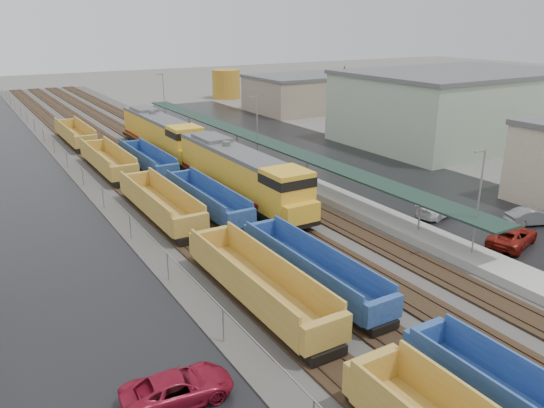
{
  "coord_description": "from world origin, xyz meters",
  "views": [
    {
      "loc": [
        -19.52,
        -1.52,
        15.82
      ],
      "look_at": [
        1.0,
        32.62,
        2.0
      ],
      "focal_mm": 35.0,
      "sensor_mm": 36.0,
      "label": 1
    }
  ],
  "objects_px": {
    "well_string_yellow": "(200,238)",
    "storage_tank": "(226,84)",
    "parked_car_east_b": "(512,236)",
    "parked_car_west_c": "(178,388)",
    "parked_car_east_c": "(439,209)",
    "locomotive_trail": "(162,134)",
    "locomotive_lead": "(241,174)",
    "parked_car_east_e": "(532,217)",
    "well_string_blue": "(312,269)"
  },
  "relations": [
    {
      "from": "well_string_yellow",
      "to": "storage_tank",
      "type": "relative_size",
      "value": 16.28
    },
    {
      "from": "storage_tank",
      "to": "parked_car_east_b",
      "type": "relative_size",
      "value": 1.15
    },
    {
      "from": "parked_car_west_c",
      "to": "parked_car_east_c",
      "type": "bearing_deg",
      "value": -65.51
    },
    {
      "from": "locomotive_trail",
      "to": "well_string_yellow",
      "type": "height_order",
      "value": "locomotive_trail"
    },
    {
      "from": "well_string_yellow",
      "to": "parked_car_east_c",
      "type": "relative_size",
      "value": 20.61
    },
    {
      "from": "well_string_yellow",
      "to": "locomotive_lead",
      "type": "bearing_deg",
      "value": 47.72
    },
    {
      "from": "well_string_yellow",
      "to": "parked_car_east_b",
      "type": "bearing_deg",
      "value": -27.37
    },
    {
      "from": "locomotive_trail",
      "to": "parked_car_east_c",
      "type": "bearing_deg",
      "value": -69.39
    },
    {
      "from": "parked_car_east_b",
      "to": "parked_car_east_e",
      "type": "height_order",
      "value": "parked_car_east_b"
    },
    {
      "from": "parked_car_west_c",
      "to": "parked_car_east_e",
      "type": "height_order",
      "value": "parked_car_east_e"
    },
    {
      "from": "parked_car_east_e",
      "to": "locomotive_trail",
      "type": "bearing_deg",
      "value": 44.75
    },
    {
      "from": "storage_tank",
      "to": "parked_car_east_e",
      "type": "distance_m",
      "value": 81.19
    },
    {
      "from": "well_string_blue",
      "to": "locomotive_trail",
      "type": "bearing_deg",
      "value": 83.97
    },
    {
      "from": "parked_car_east_c",
      "to": "parked_car_west_c",
      "type": "bearing_deg",
      "value": 102.39
    },
    {
      "from": "locomotive_trail",
      "to": "storage_tank",
      "type": "relative_size",
      "value": 3.66
    },
    {
      "from": "parked_car_east_c",
      "to": "parked_car_east_b",
      "type": "bearing_deg",
      "value": 170.79
    },
    {
      "from": "parked_car_west_c",
      "to": "parked_car_east_b",
      "type": "xyz_separation_m",
      "value": [
        27.56,
        3.33,
        0.04
      ]
    },
    {
      "from": "locomotive_lead",
      "to": "parked_car_east_e",
      "type": "xyz_separation_m",
      "value": [
        17.46,
        -17.47,
        -1.92
      ]
    },
    {
      "from": "well_string_yellow",
      "to": "parked_car_east_e",
      "type": "bearing_deg",
      "value": -18.8
    },
    {
      "from": "parked_car_east_b",
      "to": "well_string_yellow",
      "type": "bearing_deg",
      "value": 45.66
    },
    {
      "from": "locomotive_trail",
      "to": "locomotive_lead",
      "type": "bearing_deg",
      "value": -90.0
    },
    {
      "from": "well_string_yellow",
      "to": "well_string_blue",
      "type": "relative_size",
      "value": 1.26
    },
    {
      "from": "locomotive_trail",
      "to": "storage_tank",
      "type": "height_order",
      "value": "storage_tank"
    },
    {
      "from": "locomotive_lead",
      "to": "well_string_blue",
      "type": "distance_m",
      "value": 17.39
    },
    {
      "from": "storage_tank",
      "to": "parked_car_east_c",
      "type": "relative_size",
      "value": 1.27
    },
    {
      "from": "parked_car_east_c",
      "to": "parked_car_east_e",
      "type": "bearing_deg",
      "value": -145.01
    },
    {
      "from": "parked_car_west_c",
      "to": "locomotive_trail",
      "type": "bearing_deg",
      "value": -15.42
    },
    {
      "from": "locomotive_lead",
      "to": "parked_car_east_b",
      "type": "xyz_separation_m",
      "value": [
        12.38,
        -19.35,
        -1.88
      ]
    },
    {
      "from": "well_string_blue",
      "to": "parked_car_east_e",
      "type": "height_order",
      "value": "well_string_blue"
    },
    {
      "from": "parked_car_east_e",
      "to": "parked_car_east_c",
      "type": "bearing_deg",
      "value": 63.69
    },
    {
      "from": "locomotive_lead",
      "to": "locomotive_trail",
      "type": "bearing_deg",
      "value": 90.0
    },
    {
      "from": "locomotive_lead",
      "to": "well_string_blue",
      "type": "bearing_deg",
      "value": -103.35
    },
    {
      "from": "parked_car_west_c",
      "to": "parked_car_east_c",
      "type": "distance_m",
      "value": 29.58
    },
    {
      "from": "locomotive_lead",
      "to": "well_string_yellow",
      "type": "relative_size",
      "value": 0.22
    },
    {
      "from": "locomotive_lead",
      "to": "parked_car_west_c",
      "type": "height_order",
      "value": "locomotive_lead"
    },
    {
      "from": "storage_tank",
      "to": "parked_car_east_b",
      "type": "height_order",
      "value": "storage_tank"
    },
    {
      "from": "storage_tank",
      "to": "parked_car_west_c",
      "type": "bearing_deg",
      "value": -117.62
    },
    {
      "from": "parked_car_east_b",
      "to": "parked_car_east_c",
      "type": "bearing_deg",
      "value": -17.81
    },
    {
      "from": "locomotive_trail",
      "to": "parked_car_east_c",
      "type": "relative_size",
      "value": 4.63
    },
    {
      "from": "well_string_blue",
      "to": "parked_car_east_b",
      "type": "distance_m",
      "value": 16.57
    },
    {
      "from": "locomotive_lead",
      "to": "locomotive_trail",
      "type": "distance_m",
      "value": 21.0
    },
    {
      "from": "locomotive_lead",
      "to": "parked_car_east_c",
      "type": "relative_size",
      "value": 4.63
    },
    {
      "from": "parked_car_west_c",
      "to": "parked_car_east_c",
      "type": "relative_size",
      "value": 1.04
    },
    {
      "from": "storage_tank",
      "to": "well_string_blue",
      "type": "bearing_deg",
      "value": -112.84
    },
    {
      "from": "well_string_yellow",
      "to": "parked_car_west_c",
      "type": "relative_size",
      "value": 19.76
    },
    {
      "from": "storage_tank",
      "to": "parked_car_west_c",
      "type": "relative_size",
      "value": 1.21
    },
    {
      "from": "locomotive_lead",
      "to": "parked_car_west_c",
      "type": "bearing_deg",
      "value": -123.79
    },
    {
      "from": "well_string_yellow",
      "to": "storage_tank",
      "type": "bearing_deg",
      "value": 62.33
    },
    {
      "from": "parked_car_east_b",
      "to": "locomotive_lead",
      "type": "bearing_deg",
      "value": 15.65
    },
    {
      "from": "well_string_yellow",
      "to": "parked_car_east_b",
      "type": "distance_m",
      "value": 22.95
    }
  ]
}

